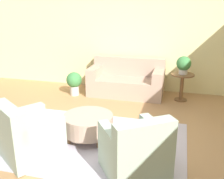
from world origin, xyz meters
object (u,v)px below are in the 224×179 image
(armchair_left, at_px, (27,137))
(ottoman_table, at_px, (88,124))
(potted_plant_on_side_table, at_px, (184,64))
(couch, at_px, (127,82))
(armchair_right, at_px, (136,152))
(side_table, at_px, (182,83))
(potted_plant_floor, at_px, (74,82))

(armchair_left, relative_size, ottoman_table, 1.28)
(ottoman_table, distance_m, potted_plant_on_side_table, 2.77)
(couch, xyz_separation_m, ottoman_table, (-0.15, -2.38, -0.05))
(armchair_right, xyz_separation_m, potted_plant_on_side_table, (0.54, 3.03, 0.52))
(armchair_right, height_order, ottoman_table, armchair_right)
(side_table, bearing_deg, armchair_right, -100.10)
(ottoman_table, bearing_deg, armchair_left, -130.92)
(couch, height_order, ottoman_table, couch)
(armchair_right, bearing_deg, ottoman_table, 140.76)
(ottoman_table, bearing_deg, side_table, 57.16)
(potted_plant_floor, bearing_deg, ottoman_table, -61.43)
(armchair_left, bearing_deg, couch, 75.65)
(armchair_left, xyz_separation_m, potted_plant_on_side_table, (2.12, 3.03, 0.52))
(couch, height_order, armchair_right, couch)
(armchair_right, bearing_deg, potted_plant_floor, 126.21)
(potted_plant_on_side_table, bearing_deg, side_table, 116.57)
(potted_plant_on_side_table, bearing_deg, armchair_right, -100.10)
(armchair_left, bearing_deg, armchair_right, 0.00)
(couch, relative_size, potted_plant_on_side_table, 4.44)
(ottoman_table, distance_m, side_table, 2.71)
(armchair_left, xyz_separation_m, potted_plant_floor, (-0.43, 2.75, 0.00))
(ottoman_table, relative_size, potted_plant_on_side_table, 2.03)
(couch, height_order, potted_plant_on_side_table, potted_plant_on_side_table)
(side_table, relative_size, potted_plant_on_side_table, 1.58)
(couch, bearing_deg, armchair_left, -104.35)
(armchair_right, relative_size, side_table, 1.65)
(couch, xyz_separation_m, potted_plant_on_side_table, (1.32, -0.11, 0.54))
(armchair_left, relative_size, armchair_right, 1.00)
(armchair_left, height_order, potted_plant_floor, armchair_left)
(armchair_left, height_order, side_table, armchair_left)
(side_table, xyz_separation_m, potted_plant_on_side_table, (0.00, -0.00, 0.43))
(potted_plant_on_side_table, bearing_deg, armchair_left, -125.02)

